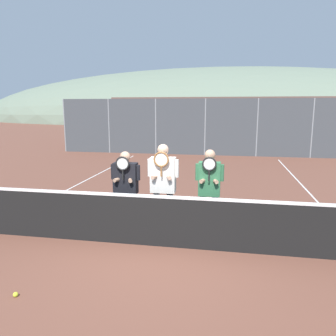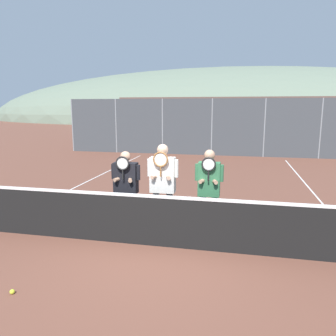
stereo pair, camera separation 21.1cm
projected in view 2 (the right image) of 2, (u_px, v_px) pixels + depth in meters
name	position (u px, v px, depth m)	size (l,w,h in m)	color
ground_plane	(157.00, 246.00, 6.14)	(120.00, 120.00, 0.00)	brown
hill_distant	(233.00, 119.00, 67.95)	(103.95, 57.75, 20.21)	slate
clubhouse_building	(228.00, 119.00, 24.88)	(15.34, 5.50, 3.24)	tan
fence_back	(212.00, 127.00, 17.39)	(16.25, 0.06, 3.01)	gray
tennis_net	(157.00, 220.00, 6.05)	(9.96, 0.09, 1.09)	gray
court_line_left_sideline	(62.00, 194.00, 9.79)	(0.05, 16.00, 0.01)	white
court_line_right_sideline	(328.00, 210.00, 8.25)	(0.05, 16.00, 0.01)	white
player_leftmost	(126.00, 183.00, 6.79)	(0.62, 0.34, 1.68)	#56565B
player_center_left	(163.00, 181.00, 6.50)	(0.63, 0.34, 1.86)	#56565B
player_center_right	(209.00, 187.00, 6.41)	(0.56, 0.34, 1.76)	#232838
car_far_left	(149.00, 134.00, 20.37)	(4.27, 2.06, 1.81)	#B2B7BC
car_left_of_center	(231.00, 136.00, 19.46)	(4.63, 2.00, 1.66)	#B2B7BC
car_center	(325.00, 137.00, 18.51)	(4.74, 1.96, 1.75)	navy
tennis_ball_on_court	(12.00, 292.00, 4.56)	(0.07, 0.07, 0.07)	#CCDB33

